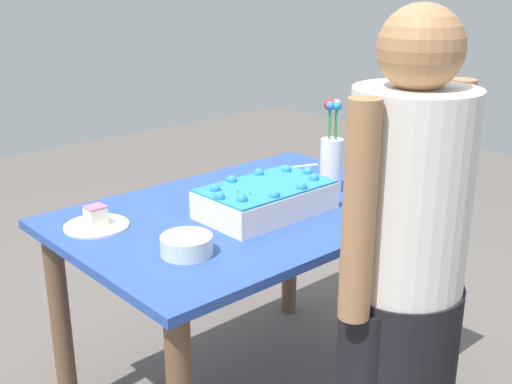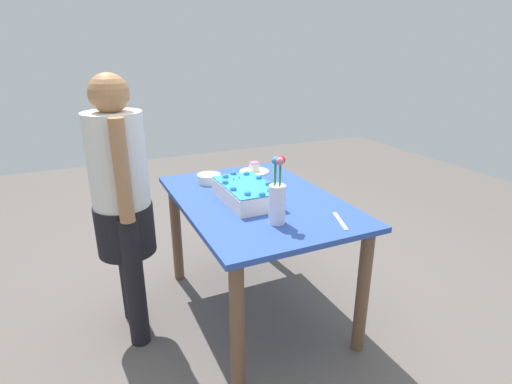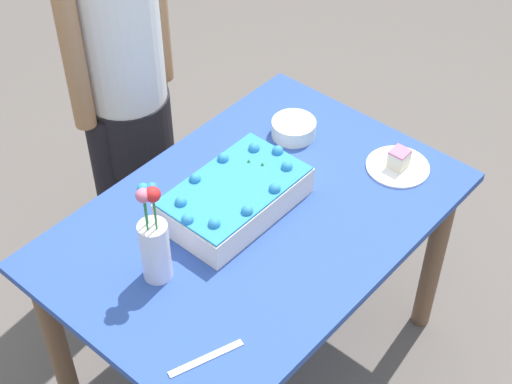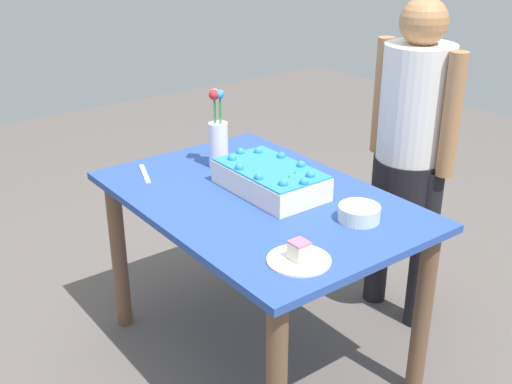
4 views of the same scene
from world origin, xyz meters
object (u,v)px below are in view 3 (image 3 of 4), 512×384
(serving_plate_with_slice, at_px, (398,164))
(flower_vase, at_px, (154,243))
(person_standing, at_px, (124,83))
(cake_knife, at_px, (206,358))
(fruit_bowl, at_px, (294,128))
(sheet_cake, at_px, (235,196))

(serving_plate_with_slice, distance_m, flower_vase, 0.89)
(flower_vase, bearing_deg, serving_plate_with_slice, 162.90)
(serving_plate_with_slice, xyz_separation_m, person_standing, (0.35, -0.94, 0.07))
(cake_knife, distance_m, fruit_bowl, 0.96)
(sheet_cake, xyz_separation_m, person_standing, (-0.15, -0.67, 0.03))
(serving_plate_with_slice, relative_size, flower_vase, 0.60)
(serving_plate_with_slice, relative_size, cake_knife, 0.99)
(cake_knife, height_order, fruit_bowl, fruit_bowl)
(serving_plate_with_slice, xyz_separation_m, cake_knife, (0.96, 0.04, -0.02))
(cake_knife, xyz_separation_m, flower_vase, (-0.12, -0.30, 0.13))
(fruit_bowl, height_order, person_standing, person_standing)
(sheet_cake, bearing_deg, flower_vase, 2.53)
(cake_knife, relative_size, person_standing, 0.14)
(fruit_bowl, distance_m, person_standing, 0.63)
(sheet_cake, relative_size, fruit_bowl, 2.93)
(sheet_cake, distance_m, serving_plate_with_slice, 0.57)
(sheet_cake, distance_m, fruit_bowl, 0.41)
(person_standing, bearing_deg, serving_plate_with_slice, 20.22)
(sheet_cake, xyz_separation_m, flower_vase, (0.35, 0.02, 0.08))
(serving_plate_with_slice, relative_size, person_standing, 0.14)
(fruit_bowl, bearing_deg, cake_knife, 25.38)
(cake_knife, bearing_deg, person_standing, -102.21)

